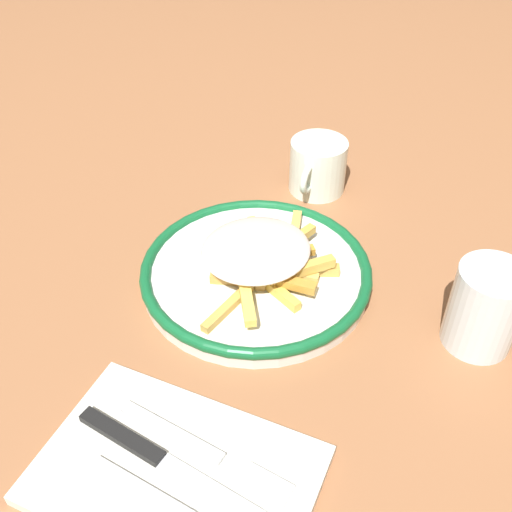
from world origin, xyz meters
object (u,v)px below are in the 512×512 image
Objects in this scene: knife at (158,458)px; fork at (202,449)px; napkin at (176,475)px; coffee_mug at (319,167)px; plate at (256,273)px; water_glass at (485,308)px; fries_heap at (261,255)px.

fork is at bearing 127.77° from knife.
coffee_mug reaches higher than napkin.
plate is 1.29× the size of knife.
plate is at bearing -175.56° from knife.
water_glass is at bearing 141.67° from napkin.
knife is at bearing 2.24° from coffee_mug.
fries_heap is 0.24m from fork.
plate is 1.19× the size of fries_heap.
fries_heap is 0.21m from coffee_mug.
fries_heap is at bearing 124.18° from plate.
fries_heap is at bearing -168.86° from fork.
knife is (0.26, 0.02, -0.03)m from fries_heap.
plate is 0.26m from napkin.
coffee_mug is at bearing -129.16° from water_glass.
fries_heap is at bearing -176.58° from knife.
knife is 2.02× the size of coffee_mug.
napkin is 0.03m from fork.
fries_heap is (-0.00, 0.00, 0.03)m from plate.
water_glass is (-0.01, 0.25, 0.03)m from plate.
coffee_mug reaches higher than fries_heap.
knife is (0.26, 0.02, 0.00)m from plate.
fries_heap is at bearing -88.32° from water_glass.
fries_heap reaches higher than knife.
coffee_mug is (-0.47, -0.02, 0.02)m from knife.
water_glass reaches higher than napkin.
knife is at bearing 4.44° from plate.
fries_heap is at bearing -172.55° from napkin.
knife is (0.02, -0.03, 0.00)m from fork.
napkin is at bearing 4.49° from coffee_mug.
napkin is at bearing 82.01° from knife.
napkin is 1.34× the size of fork.
knife is 0.47m from coffee_mug.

